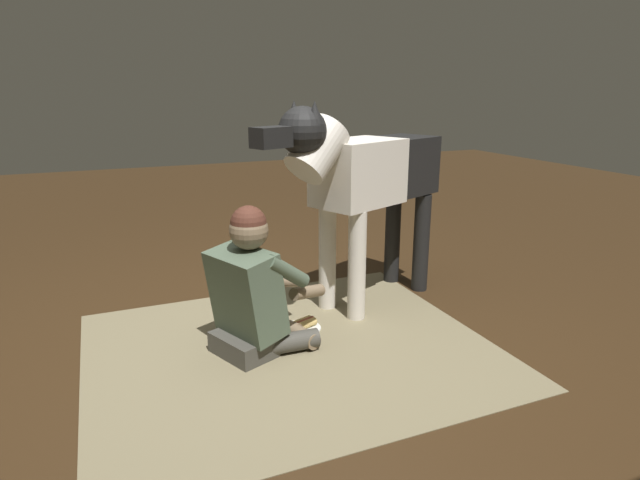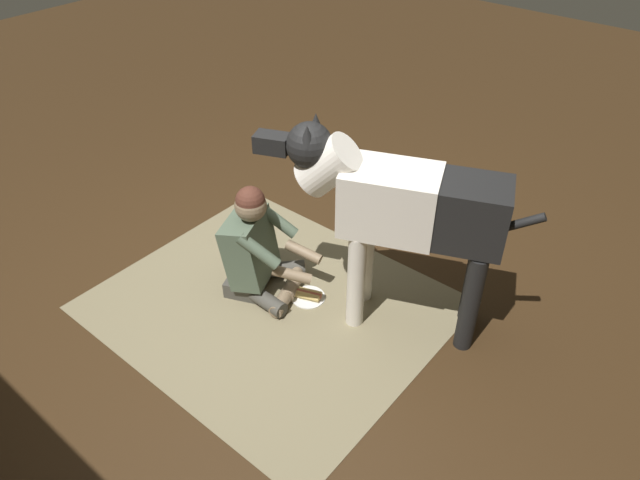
% 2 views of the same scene
% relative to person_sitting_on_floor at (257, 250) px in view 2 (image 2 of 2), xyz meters
% --- Properties ---
extents(ground_plane, '(15.10, 15.10, 0.00)m').
position_rel_person_sitting_on_floor_xyz_m(ground_plane, '(-0.06, -0.13, -0.34)').
color(ground_plane, '#342212').
extents(area_rug, '(2.21, 1.89, 0.01)m').
position_rel_person_sitting_on_floor_xyz_m(area_rug, '(-0.18, 0.08, -0.34)').
color(area_rug, '#756B4E').
rests_on(area_rug, ground).
extents(person_sitting_on_floor, '(0.71, 0.62, 0.84)m').
position_rel_person_sitting_on_floor_xyz_m(person_sitting_on_floor, '(0.00, 0.00, 0.00)').
color(person_sitting_on_floor, '#42403A').
rests_on(person_sitting_on_floor, ground).
extents(large_dog, '(1.60, 0.80, 1.36)m').
position_rel_person_sitting_on_floor_xyz_m(large_dog, '(-0.87, -0.36, 0.53)').
color(large_dog, silver).
rests_on(large_dog, ground).
extents(hot_dog_on_plate, '(0.24, 0.24, 0.06)m').
position_rel_person_sitting_on_floor_xyz_m(hot_dog_on_plate, '(-0.33, -0.14, -0.32)').
color(hot_dog_on_plate, silver).
rests_on(hot_dog_on_plate, ground).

